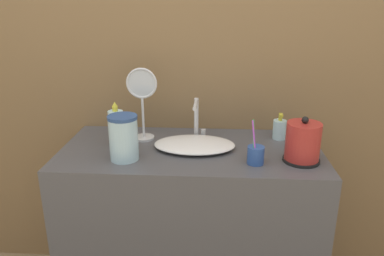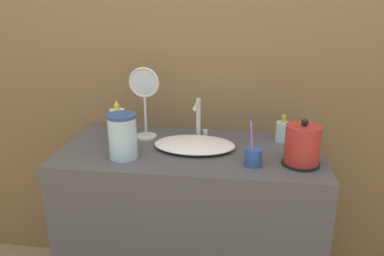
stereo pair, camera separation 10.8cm
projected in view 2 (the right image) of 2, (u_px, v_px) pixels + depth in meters
wall_back at (199, 41)px, 1.85m from camera, size 6.00×0.04×2.60m
vanity_counter at (191, 228)px, 1.86m from camera, size 1.19×0.56×0.85m
sink_basin at (195, 145)px, 1.71m from camera, size 0.37×0.24×0.04m
faucet at (199, 116)px, 1.80m from camera, size 0.06×0.17×0.20m
electric_kettle at (302, 147)px, 1.53m from camera, size 0.15×0.15×0.20m
toothbrush_cup at (253, 156)px, 1.53m from camera, size 0.07×0.07×0.19m
lotion_bottle at (282, 131)px, 1.79m from camera, size 0.06×0.06×0.13m
shampoo_bottle at (118, 126)px, 1.75m from camera, size 0.07×0.07×0.21m
vanity_mirror at (145, 97)px, 1.78m from camera, size 0.15×0.10×0.35m
water_pitcher at (123, 136)px, 1.59m from camera, size 0.12×0.12×0.19m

